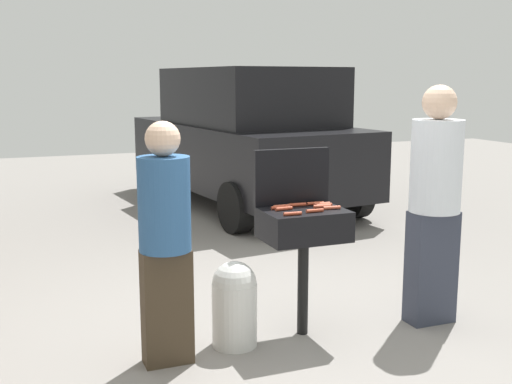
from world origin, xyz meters
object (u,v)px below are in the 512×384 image
object	(u,v)px
hot_dog_6	(332,208)
person_right	(435,197)
hot_dog_4	(280,208)
hot_dog_2	(284,209)
hot_dog_7	(298,205)
hot_dog_3	(315,211)
hot_dog_1	(324,205)
hot_dog_9	(282,206)
propane_tank	(234,302)
person_left	(165,235)
bbq_grill	(304,229)
hot_dog_8	(315,203)
hot_dog_10	(322,206)
hot_dog_0	(322,204)
parked_minivan	(245,137)
hot_dog_5	(293,214)

from	to	relation	value
hot_dog_6	person_right	size ratio (longest dim) A/B	0.07
hot_dog_4	hot_dog_2	bearing A→B (deg)	-76.92
hot_dog_7	hot_dog_3	bearing A→B (deg)	-84.85
hot_dog_1	hot_dog_2	world-z (taller)	same
hot_dog_4	hot_dog_3	bearing A→B (deg)	-45.85
hot_dog_7	person_right	distance (m)	1.05
hot_dog_6	hot_dog_9	world-z (taller)	same
hot_dog_7	propane_tank	xyz separation A→B (m)	(-0.55, -0.14, -0.63)
propane_tank	hot_dog_1	bearing A→B (deg)	4.61
hot_dog_6	person_left	world-z (taller)	person_left
bbq_grill	person_right	world-z (taller)	person_right
hot_dog_9	hot_dog_8	bearing A→B (deg)	2.24
hot_dog_10	person_left	bearing A→B (deg)	-174.34
hot_dog_10	person_right	xyz separation A→B (m)	(0.88, -0.15, 0.04)
hot_dog_2	hot_dog_9	xyz separation A→B (m)	(0.02, 0.08, 0.00)
hot_dog_3	hot_dog_4	bearing A→B (deg)	134.15
hot_dog_0	hot_dog_3	size ratio (longest dim) A/B	1.00
hot_dog_0	hot_dog_7	size ratio (longest dim) A/B	1.00
hot_dog_0	hot_dog_9	size ratio (longest dim) A/B	1.00
bbq_grill	hot_dog_0	bearing A→B (deg)	24.33
hot_dog_1	hot_dog_3	bearing A→B (deg)	-134.99
hot_dog_0	hot_dog_3	distance (m)	0.25
hot_dog_0	hot_dog_6	bearing A→B (deg)	-88.79
bbq_grill	parked_minivan	bearing A→B (deg)	74.49
bbq_grill	hot_dog_9	distance (m)	0.23
bbq_grill	hot_dog_6	xyz separation A→B (m)	(0.19, -0.06, 0.16)
hot_dog_2	hot_dog_5	size ratio (longest dim) A/B	1.00
hot_dog_5	hot_dog_10	distance (m)	0.34
person_left	hot_dog_10	bearing A→B (deg)	16.21
hot_dog_7	person_right	world-z (taller)	person_right
hot_dog_3	hot_dog_10	size ratio (longest dim) A/B	1.00
bbq_grill	hot_dog_7	distance (m)	0.20
hot_dog_1	hot_dog_6	size ratio (longest dim) A/B	1.00
hot_dog_10	parked_minivan	xyz separation A→B (m)	(1.16, 4.69, 0.07)
hot_dog_4	hot_dog_9	bearing A→B (deg)	49.54
hot_dog_4	hot_dog_6	size ratio (longest dim) A/B	1.00
hot_dog_2	hot_dog_5	world-z (taller)	same
hot_dog_9	hot_dog_5	bearing A→B (deg)	-96.69
hot_dog_0	hot_dog_5	xyz separation A→B (m)	(-0.35, -0.23, 0.00)
hot_dog_1	propane_tank	distance (m)	0.97
hot_dog_1	hot_dog_2	xyz separation A→B (m)	(-0.33, -0.01, 0.00)
bbq_grill	hot_dog_6	world-z (taller)	hot_dog_6
hot_dog_8	hot_dog_9	bearing A→B (deg)	-177.76
bbq_grill	hot_dog_9	xyz separation A→B (m)	(-0.13, 0.11, 0.16)
hot_dog_8	hot_dog_9	distance (m)	0.28
person_right	hot_dog_2	bearing A→B (deg)	-25.87
hot_dog_2	hot_dog_4	distance (m)	0.05
hot_dog_6	propane_tank	distance (m)	0.97
hot_dog_10	hot_dog_9	bearing A→B (deg)	158.76
hot_dog_5	person_right	world-z (taller)	person_right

